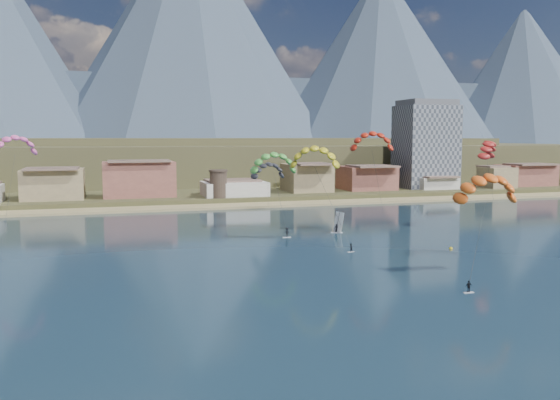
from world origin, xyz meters
name	(u,v)px	position (x,y,z in m)	size (l,w,h in m)	color
ground	(359,313)	(0.00, 0.00, 0.00)	(2400.00, 2400.00, 0.00)	black
beach	(207,207)	(0.00, 106.00, 0.25)	(2200.00, 12.00, 0.90)	tan
land	(134,157)	(0.00, 560.00, 0.00)	(2200.00, 900.00, 4.00)	brown
foothills	(209,160)	(22.39, 232.47, 9.08)	(940.00, 210.00, 18.00)	brown
mountain_ridge	(112,47)	(-14.60, 823.65, 150.31)	(2060.00, 480.00, 400.00)	#313E51
town	(64,179)	(-40.00, 122.00, 8.00)	(400.00, 24.00, 12.00)	silver
apartment_tower	(426,145)	(85.00, 128.00, 17.82)	(20.00, 16.00, 32.00)	gray
watchtower	(218,184)	(5.00, 114.00, 6.37)	(5.82, 5.82, 8.60)	#47382D
kitesurfer_yellow	(315,154)	(11.51, 46.46, 17.26)	(11.00, 17.22, 21.49)	silver
kitesurfer_orange	(487,184)	(26.26, 12.74, 13.61)	(14.70, 11.75, 18.16)	silver
kitesurfer_green	(274,160)	(7.91, 63.03, 15.44)	(11.07, 14.46, 19.47)	silver
distant_kite_pink	(14,142)	(-45.37, 67.14, 19.54)	(9.92, 7.75, 22.37)	#262626
distant_kite_dark	(268,168)	(11.84, 81.85, 12.73)	(10.13, 6.83, 16.12)	#262626
distant_kite_orange	(372,138)	(27.07, 53.21, 20.33)	(10.41, 7.14, 23.23)	#262626
distant_kite_red	(487,147)	(54.84, 51.59, 18.31)	(9.16, 9.20, 21.23)	#262626
windsurfer	(337,226)	(19.52, 53.81, 1.42)	(2.64, 2.89, 4.48)	silver
buoy	(451,249)	(32.51, 30.79, 0.11)	(0.64, 0.64, 0.64)	yellow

